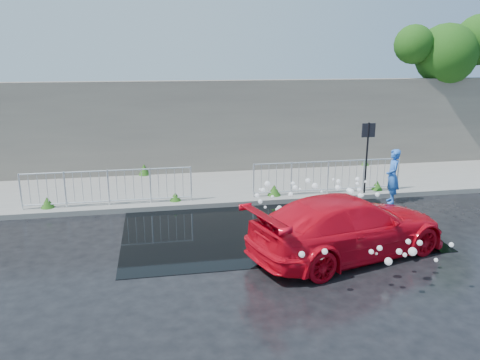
% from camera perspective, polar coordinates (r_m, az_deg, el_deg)
% --- Properties ---
extents(ground, '(90.00, 90.00, 0.00)m').
position_cam_1_polar(ground, '(11.97, 2.67, -7.52)').
color(ground, black).
rests_on(ground, ground).
extents(pavement, '(30.00, 4.00, 0.15)m').
position_cam_1_polar(pavement, '(16.58, -1.24, -0.76)').
color(pavement, slate).
rests_on(pavement, ground).
extents(curb, '(30.00, 0.25, 0.16)m').
position_cam_1_polar(curb, '(14.70, 0.02, -2.83)').
color(curb, slate).
rests_on(curb, ground).
extents(retaining_wall, '(30.00, 0.60, 3.50)m').
position_cam_1_polar(retaining_wall, '(18.33, -2.39, 6.58)').
color(retaining_wall, '#655C55').
rests_on(retaining_wall, pavement).
extents(puddle, '(8.00, 5.00, 0.01)m').
position_cam_1_polar(puddle, '(12.98, 3.83, -5.67)').
color(puddle, black).
rests_on(puddle, ground).
extents(sign_post, '(0.45, 0.06, 2.50)m').
position_cam_1_polar(sign_post, '(15.68, 15.27, 3.97)').
color(sign_post, black).
rests_on(sign_post, ground).
extents(tree, '(4.84, 2.53, 6.25)m').
position_cam_1_polar(tree, '(21.96, 24.46, 14.26)').
color(tree, '#332114').
rests_on(tree, ground).
extents(railing_left, '(5.05, 0.05, 1.10)m').
position_cam_1_polar(railing_left, '(14.69, -15.76, -0.75)').
color(railing_left, silver).
rests_on(railing_left, pavement).
extents(railing_right, '(5.05, 0.05, 1.10)m').
position_cam_1_polar(railing_right, '(15.64, 10.66, 0.51)').
color(railing_right, silver).
rests_on(railing_right, pavement).
extents(weeds, '(12.17, 3.93, 0.43)m').
position_cam_1_polar(weeds, '(16.07, -2.45, -0.38)').
color(weeds, '#224F15').
rests_on(weeds, pavement).
extents(water_spray, '(3.68, 5.39, 1.01)m').
position_cam_1_polar(water_spray, '(12.35, 11.17, -3.61)').
color(water_spray, white).
rests_on(water_spray, ground).
extents(red_car, '(5.30, 3.33, 1.43)m').
position_cam_1_polar(red_car, '(11.25, 13.11, -5.49)').
color(red_car, red).
rests_on(red_car, ground).
extents(person, '(0.58, 0.73, 1.74)m').
position_cam_1_polar(person, '(15.55, 18.11, 0.44)').
color(person, blue).
rests_on(person, ground).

